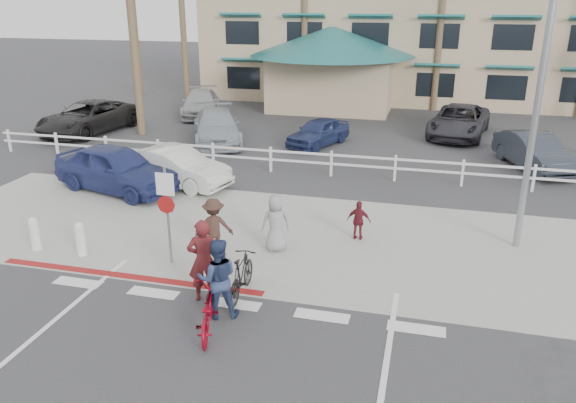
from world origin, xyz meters
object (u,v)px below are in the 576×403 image
(car_white_sedan, at_px, (175,167))
(car_red_compact, at_px, (116,168))
(sign_post, at_px, (168,210))
(bike_red, at_px, (207,311))
(bike_black, at_px, (242,276))

(car_white_sedan, bearing_deg, car_red_compact, 134.22)
(sign_post, xyz_separation_m, car_white_sedan, (-2.57, 5.82, -0.75))
(bike_red, height_order, car_red_compact, car_red_compact)
(sign_post, bearing_deg, car_red_compact, 132.15)
(sign_post, height_order, bike_red, sign_post)
(bike_red, bearing_deg, sign_post, -68.33)
(sign_post, xyz_separation_m, bike_black, (2.33, -1.16, -0.94))
(bike_red, distance_m, car_white_sedan, 9.77)
(bike_black, distance_m, car_white_sedan, 8.53)
(bike_black, bearing_deg, bike_red, 81.26)
(sign_post, bearing_deg, car_white_sedan, 113.86)
(car_red_compact, bearing_deg, sign_post, -121.86)
(sign_post, bearing_deg, bike_red, -52.23)
(sign_post, xyz_separation_m, bike_red, (2.13, -2.75, -0.97))
(bike_black, bearing_deg, sign_post, -28.01)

